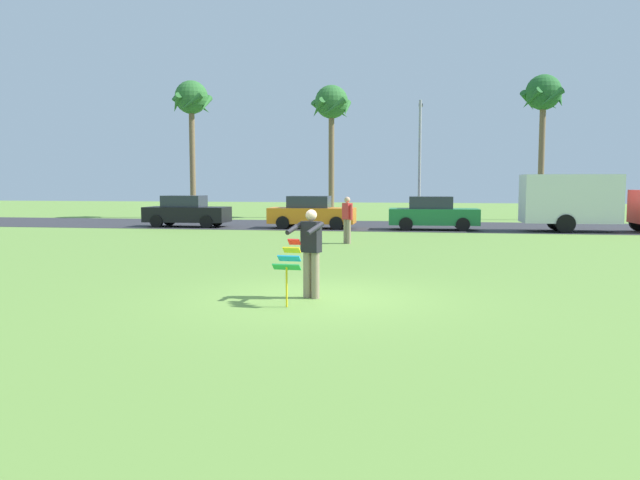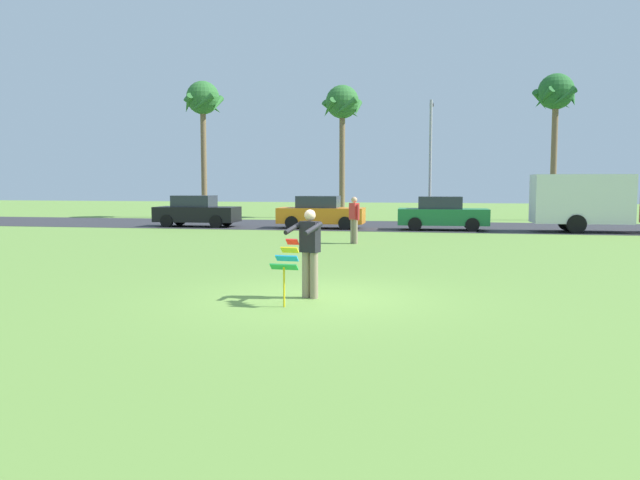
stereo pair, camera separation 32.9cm
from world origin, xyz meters
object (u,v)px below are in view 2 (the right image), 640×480
Objects in this scene: palm_tree_centre_far at (556,98)px; person_kite_flyer at (309,250)px; person_walker_near at (354,218)px; parked_car_black at (197,212)px; kite_held at (287,261)px; parked_truck_red_cab at (600,201)px; parked_car_orange at (321,213)px; parked_car_green at (442,214)px; palm_tree_left_near at (203,104)px; palm_tree_right_near at (342,108)px; streetlight_pole at (430,152)px.

person_kite_flyer is at bearing -107.44° from palm_tree_centre_far.
person_kite_flyer and person_walker_near have the same top height.
kite_held is at bearing -63.51° from parked_car_black.
parked_truck_red_cab reaches higher than person_kite_flyer.
person_walker_near reaches higher than parked_car_orange.
person_walker_near is at bearing -143.83° from parked_truck_red_cab.
parked_truck_red_cab is at bearing 0.02° from parked_car_green.
palm_tree_left_near is 8.91m from palm_tree_right_near.
parked_car_green is 0.61× the size of streetlight_pole.
parked_truck_red_cab is at bearing 36.17° from person_walker_near.
palm_tree_left_near is at bearing 159.47° from parked_truck_red_cab.
person_kite_flyer is 20.88m from parked_truck_red_cab.
palm_tree_left_near reaches higher than kite_held.
parked_car_black and parked_car_green have the same top height.
palm_tree_right_near is at bearing 9.03° from palm_tree_left_near.
palm_tree_right_near is at bearing 155.41° from streetlight_pole.
palm_tree_left_near reaches higher than person_kite_flyer.
kite_held is (-0.25, -0.79, -0.13)m from person_kite_flyer.
parked_truck_red_cab is at bearing 0.01° from parked_car_orange.
parked_car_black is 22.02m from palm_tree_centre_far.
person_walker_near is at bearing 92.31° from kite_held.
streetlight_pole is at bearing 80.70° from person_walker_near.
streetlight_pole reaches higher than parked_car_orange.
parked_car_black and parked_car_orange have the same top height.
palm_tree_right_near is at bearing 97.98° from person_kite_flyer.
person_kite_flyer is 0.26× the size of parked_truck_red_cab.
person_kite_flyer is 11.26m from person_walker_near.
parked_car_green is at bearing -28.67° from palm_tree_left_near.
streetlight_pole is at bearing -161.76° from palm_tree_centre_far.
kite_held is 0.17× the size of streetlight_pole.
palm_tree_left_near is (-22.17, 8.30, 5.86)m from parked_truck_red_cab.
parked_car_black is at bearing -180.00° from parked_truck_red_cab.
parked_car_black is 1.00× the size of parked_car_orange.
palm_tree_left_near is (-12.52, 27.74, 6.45)m from kite_held.
parked_car_orange is 14.07m from palm_tree_left_near.
parked_car_orange is 0.99× the size of parked_car_green.
parked_car_orange and parked_car_green have the same top height.
person_walker_near is at bearing -99.30° from streetlight_pole.
palm_tree_centre_far is 20.44m from person_walker_near.
parked_car_black is 12.35m from parked_car_green.
parked_car_green is 2.46× the size of person_walker_near.
parked_car_black is at bearing -121.56° from palm_tree_right_near.
parked_car_orange is 16.84m from palm_tree_centre_far.
parked_truck_red_cab is at bearing 0.00° from parked_car_black.
kite_held is 0.28× the size of parked_car_green.
parked_car_green is 0.49× the size of palm_tree_left_near.
palm_tree_right_near is 12.82m from palm_tree_centre_far.
palm_tree_right_near is at bearing 123.38° from parked_car_green.
kite_held is 0.18× the size of parked_truck_red_cab.
person_kite_flyer is 30.16m from palm_tree_centre_far.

